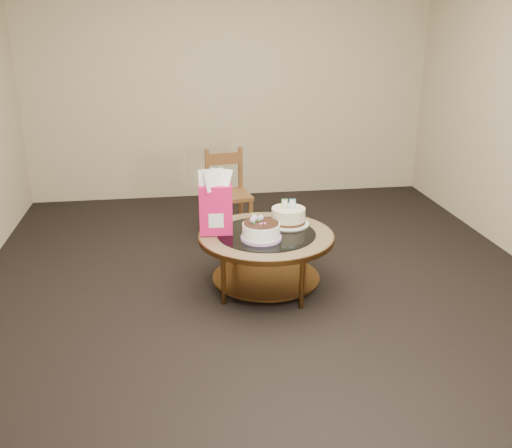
{
  "coord_description": "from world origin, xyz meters",
  "views": [
    {
      "loc": [
        -0.66,
        -3.91,
        1.99
      ],
      "look_at": [
        -0.07,
        0.02,
        0.53
      ],
      "focal_mm": 40.0,
      "sensor_mm": 36.0,
      "label": 1
    }
  ],
  "objects": [
    {
      "name": "dining_chair",
      "position": [
        -0.17,
        1.19,
        0.42
      ],
      "size": [
        0.43,
        0.43,
        0.82
      ],
      "rotation": [
        0.0,
        0.0,
        0.16
      ],
      "color": "brown",
      "rests_on": "ground"
    },
    {
      "name": "gift_bag",
      "position": [
        -0.37,
        0.06,
        0.7
      ],
      "size": [
        0.25,
        0.19,
        0.48
      ],
      "rotation": [
        0.0,
        0.0,
        -0.06
      ],
      "color": "#EB1665",
      "rests_on": "coffee_table"
    },
    {
      "name": "cream_cake",
      "position": [
        0.2,
        0.17,
        0.52
      ],
      "size": [
        0.32,
        0.32,
        0.21
      ],
      "rotation": [
        0.0,
        0.0,
        -0.17
      ],
      "color": "white",
      "rests_on": "coffee_table"
    },
    {
      "name": "room_walls",
      "position": [
        0.0,
        0.0,
        1.54
      ],
      "size": [
        4.52,
        5.02,
        2.61
      ],
      "color": "tan",
      "rests_on": "ground"
    },
    {
      "name": "pillar_candle",
      "position": [
        -0.05,
        0.23,
        0.49
      ],
      "size": [
        0.13,
        0.13,
        0.09
      ],
      "rotation": [
        0.0,
        0.0,
        0.41
      ],
      "color": "#E5C45E",
      "rests_on": "coffee_table"
    },
    {
      "name": "ground",
      "position": [
        0.0,
        0.0,
        0.0
      ],
      "size": [
        5.0,
        5.0,
        0.0
      ],
      "primitive_type": "plane",
      "color": "black",
      "rests_on": "ground"
    },
    {
      "name": "coffee_table",
      "position": [
        0.0,
        -0.0,
        0.38
      ],
      "size": [
        1.02,
        1.02,
        0.46
      ],
      "color": "brown",
      "rests_on": "ground"
    },
    {
      "name": "decorated_cake",
      "position": [
        -0.06,
        -0.11,
        0.51
      ],
      "size": [
        0.3,
        0.3,
        0.17
      ],
      "rotation": [
        0.0,
        0.0,
        -0.35
      ],
      "color": "#B995D3",
      "rests_on": "coffee_table"
    }
  ]
}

